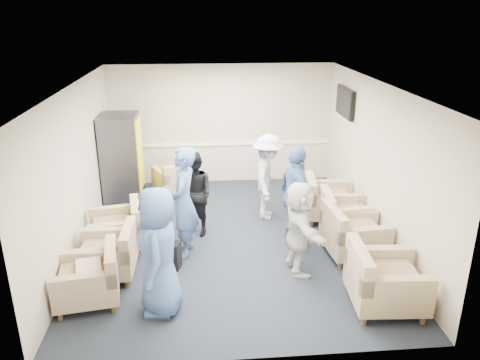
{
  "coord_description": "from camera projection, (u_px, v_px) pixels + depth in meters",
  "views": [
    {
      "loc": [
        -0.48,
        -7.35,
        3.84
      ],
      "look_at": [
        0.17,
        0.2,
        1.04
      ],
      "focal_mm": 35.0,
      "sensor_mm": 36.0,
      "label": 1
    }
  ],
  "objects": [
    {
      "name": "left_wall",
      "position": [
        77.0,
        171.0,
        7.57
      ],
      "size": [
        0.02,
        6.0,
        2.7
      ],
      "primitive_type": "cube",
      "color": "beige",
      "rests_on": "floor"
    },
    {
      "name": "armchair_left_near",
      "position": [
        91.0,
        279.0,
        6.41
      ],
      "size": [
        0.96,
        0.96,
        0.67
      ],
      "rotation": [
        0.0,
        0.0,
        -1.42
      ],
      "color": "tan",
      "rests_on": "floor"
    },
    {
      "name": "person_mid_right",
      "position": [
        296.0,
        197.0,
        7.78
      ],
      "size": [
        0.63,
        1.09,
        1.74
      ],
      "primitive_type": "imported",
      "rotation": [
        0.0,
        0.0,
        1.78
      ],
      "color": "#4467A5",
      "rests_on": "floor"
    },
    {
      "name": "armchair_corner",
      "position": [
        176.0,
        180.0,
        10.14
      ],
      "size": [
        1.07,
        1.07,
        0.64
      ],
      "rotation": [
        0.0,
        0.0,
        3.58
      ],
      "color": "tan",
      "rests_on": "floor"
    },
    {
      "name": "vending_machine",
      "position": [
        122.0,
        159.0,
        9.54
      ],
      "size": [
        0.75,
        0.88,
        1.85
      ],
      "color": "#48484F",
      "rests_on": "floor"
    },
    {
      "name": "pillow",
      "position": [
        89.0,
        269.0,
        6.34
      ],
      "size": [
        0.42,
        0.5,
        0.12
      ],
      "primitive_type": "cube",
      "rotation": [
        0.0,
        0.0,
        -1.33
      ],
      "color": "beige",
      "rests_on": "armchair_left_near"
    },
    {
      "name": "backpack",
      "position": [
        170.0,
        252.0,
        7.25
      ],
      "size": [
        0.36,
        0.3,
        0.53
      ],
      "rotation": [
        0.0,
        0.0,
        -0.28
      ],
      "color": "black",
      "rests_on": "floor"
    },
    {
      "name": "right_wall",
      "position": [
        377.0,
        163.0,
        7.98
      ],
      "size": [
        0.02,
        6.0,
        2.7
      ],
      "primitive_type": "cube",
      "color": "beige",
      "rests_on": "floor"
    },
    {
      "name": "back_wall",
      "position": [
        222.0,
        125.0,
        10.58
      ],
      "size": [
        5.0,
        0.02,
        2.7
      ],
      "primitive_type": "cube",
      "color": "beige",
      "rests_on": "floor"
    },
    {
      "name": "armchair_right_near",
      "position": [
        382.0,
        282.0,
        6.27
      ],
      "size": [
        1.0,
        1.0,
        0.75
      ],
      "rotation": [
        0.0,
        0.0,
        1.51
      ],
      "color": "tan",
      "rests_on": "floor"
    },
    {
      "name": "person_front_right",
      "position": [
        299.0,
        228.0,
        7.02
      ],
      "size": [
        0.56,
        1.4,
        1.47
      ],
      "primitive_type": "imported",
      "rotation": [
        0.0,
        0.0,
        1.66
      ],
      "color": "silver",
      "rests_on": "floor"
    },
    {
      "name": "front_wall",
      "position": [
        250.0,
        257.0,
        4.97
      ],
      "size": [
        5.0,
        0.02,
        2.7
      ],
      "primitive_type": "cube",
      "color": "beige",
      "rests_on": "floor"
    },
    {
      "name": "chair_rail",
      "position": [
        222.0,
        144.0,
        10.71
      ],
      "size": [
        4.98,
        0.04,
        0.06
      ],
      "primitive_type": "cube",
      "color": "white",
      "rests_on": "back_wall"
    },
    {
      "name": "armchair_left_mid",
      "position": [
        110.0,
        255.0,
        7.03
      ],
      "size": [
        0.85,
        0.85,
        0.67
      ],
      "rotation": [
        0.0,
        0.0,
        -1.58
      ],
      "color": "tan",
      "rests_on": "floor"
    },
    {
      "name": "ceiling",
      "position": [
        230.0,
        85.0,
        7.3
      ],
      "size": [
        6.0,
        6.0,
        0.0
      ],
      "primitive_type": "plane",
      "rotation": [
        3.14,
        0.0,
        0.0
      ],
      "color": "white",
      "rests_on": "back_wall"
    },
    {
      "name": "person_front_left",
      "position": [
        159.0,
        252.0,
        6.03
      ],
      "size": [
        0.58,
        0.87,
        1.76
      ],
      "primitive_type": "imported",
      "rotation": [
        0.0,
        0.0,
        -1.59
      ],
      "color": "#4467A5",
      "rests_on": "floor"
    },
    {
      "name": "person_mid_left",
      "position": [
        184.0,
        203.0,
        7.45
      ],
      "size": [
        0.54,
        0.73,
        1.83
      ],
      "primitive_type": "imported",
      "rotation": [
        0.0,
        0.0,
        -1.73
      ],
      "color": "#4467A5",
      "rests_on": "floor"
    },
    {
      "name": "person_back_left",
      "position": [
        194.0,
        194.0,
        8.2
      ],
      "size": [
        0.92,
        0.94,
        1.52
      ],
      "primitive_type": "imported",
      "rotation": [
        0.0,
        0.0,
        -0.84
      ],
      "color": "black",
      "rests_on": "floor"
    },
    {
      "name": "armchair_right_midnear",
      "position": [
        351.0,
        235.0,
        7.6
      ],
      "size": [
        0.98,
        0.98,
        0.73
      ],
      "rotation": [
        0.0,
        0.0,
        1.65
      ],
      "color": "tan",
      "rests_on": "floor"
    },
    {
      "name": "armchair_left_far",
      "position": [
        119.0,
        229.0,
        7.85
      ],
      "size": [
        0.97,
        0.97,
        0.68
      ],
      "rotation": [
        0.0,
        0.0,
        -1.41
      ],
      "color": "tan",
      "rests_on": "floor"
    },
    {
      "name": "person_back_right",
      "position": [
        268.0,
        177.0,
        8.85
      ],
      "size": [
        0.84,
        1.18,
        1.65
      ],
      "primitive_type": "imported",
      "rotation": [
        0.0,
        0.0,
        1.34
      ],
      "color": "silver",
      "rests_on": "floor"
    },
    {
      "name": "armchair_right_far",
      "position": [
        326.0,
        201.0,
        8.95
      ],
      "size": [
        0.98,
        0.98,
        0.7
      ],
      "rotation": [
        0.0,
        0.0,
        1.45
      ],
      "color": "tan",
      "rests_on": "floor"
    },
    {
      "name": "floor",
      "position": [
        231.0,
        239.0,
        8.24
      ],
      "size": [
        6.0,
        6.0,
        0.0
      ],
      "primitive_type": "plane",
      "color": "black",
      "rests_on": "ground"
    },
    {
      "name": "tv",
      "position": [
        345.0,
        102.0,
        9.41
      ],
      "size": [
        0.1,
        1.0,
        0.58
      ],
      "color": "black",
      "rests_on": "right_wall"
    },
    {
      "name": "armchair_right_midfar",
      "position": [
        343.0,
        217.0,
        8.3
      ],
      "size": [
        0.92,
        0.92,
        0.69
      ],
      "rotation": [
        0.0,
        0.0,
        1.5
      ],
      "color": "tan",
      "rests_on": "floor"
    }
  ]
}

